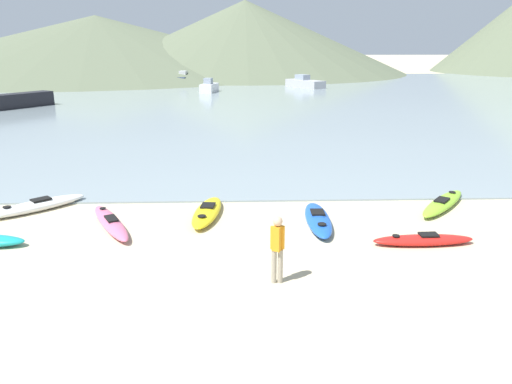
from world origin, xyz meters
TOP-DOWN VIEW (x-y plane):
  - bay_water at (0.00, 45.53)m, footprint 160.00×70.00m
  - far_hill_left at (-26.20, 88.95)m, footprint 79.27×79.27m
  - far_hill_midleft at (0.60, 85.35)m, footprint 55.98×55.98m
  - kayak_on_sand_0 at (6.26, 9.76)m, footprint 2.78×3.20m
  - kayak_on_sand_1 at (1.72, 8.25)m, footprint 0.83×3.15m
  - kayak_on_sand_2 at (-4.65, 8.21)m, footprint 2.08×3.33m
  - kayak_on_sand_4 at (4.40, 6.53)m, footprint 2.85×0.66m
  - kayak_on_sand_5 at (-1.76, 9.09)m, footprint 1.16×3.14m
  - kayak_on_sand_7 at (-7.51, 9.87)m, footprint 2.96×2.79m
  - person_near_foreground at (0.15, 4.42)m, footprint 0.33×0.29m
  - moored_boat_0 at (-19.10, 36.87)m, footprint 4.43×5.28m
  - moored_boat_1 at (-3.89, 49.45)m, footprint 2.01×3.39m
  - moored_boat_2 at (7.37, 55.09)m, footprint 4.48×5.58m
  - moored_boat_3 at (-20.47, 60.15)m, footprint 4.68×1.83m
  - moored_boat_4 at (-7.88, 60.18)m, footprint 2.02×3.80m

SIDE VIEW (x-z plane):
  - bay_water at x=0.00m, z-range 0.00..0.06m
  - kayak_on_sand_4 at x=4.40m, z-range -0.02..0.30m
  - kayak_on_sand_0 at x=6.26m, z-range -0.02..0.31m
  - kayak_on_sand_5 at x=-1.76m, z-range -0.02..0.33m
  - kayak_on_sand_2 at x=-4.65m, z-range -0.02..0.35m
  - kayak_on_sand_1 at x=1.72m, z-range -0.02..0.35m
  - kayak_on_sand_7 at x=-7.51m, z-range -0.02..0.37m
  - moored_boat_2 at x=7.37m, z-range -0.16..1.31m
  - moored_boat_1 at x=-3.89m, z-range -0.17..1.36m
  - moored_boat_4 at x=-7.88m, z-range -0.19..1.47m
  - moored_boat_0 at x=-19.10m, z-range 0.06..1.25m
  - moored_boat_3 at x=-20.47m, z-range -0.20..1.55m
  - person_near_foreground at x=0.15m, z-range 0.12..1.76m
  - far_hill_left at x=-26.20m, z-range 0.00..9.84m
  - far_hill_midleft at x=0.60m, z-range 0.00..12.21m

